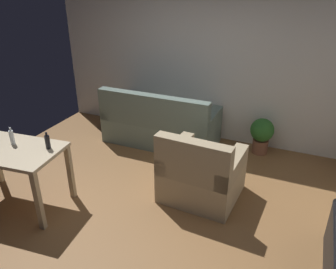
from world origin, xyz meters
TOP-DOWN VIEW (x-y plane):
  - ground_plane at (0.00, 0.00)m, footprint 5.20×4.40m
  - wall_rear at (0.00, 2.20)m, footprint 5.20×0.10m
  - couch at (-0.52, 1.59)m, footprint 1.81×0.84m
  - desk at (-1.43, -0.57)m, footprint 1.27×0.82m
  - potted_plant at (1.06, 1.90)m, footprint 0.36×0.36m
  - armchair at (0.57, 0.42)m, footprint 0.94×0.89m
  - bottle_clear at (-1.45, -0.47)m, footprint 0.05×0.05m
  - bottle_dark at (-0.99, -0.39)m, footprint 0.06×0.06m

SIDE VIEW (x-z plane):
  - ground_plane at x=0.00m, z-range -0.02..0.00m
  - couch at x=-0.52m, z-range -0.15..0.77m
  - armchair at x=0.57m, z-range -0.14..0.78m
  - potted_plant at x=1.06m, z-range 0.05..0.62m
  - desk at x=-1.43m, z-range 0.27..1.03m
  - bottle_dark at x=-0.99m, z-range 0.74..0.95m
  - bottle_clear at x=-1.45m, z-range 0.74..0.96m
  - wall_rear at x=0.00m, z-range 0.00..2.70m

